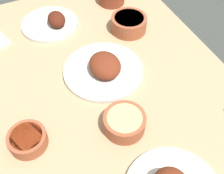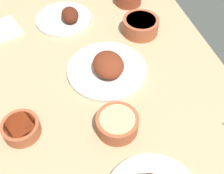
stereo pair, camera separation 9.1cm
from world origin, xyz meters
The scene contains 6 objects.
dining_table centered at (0.00, 0.00, 2.00)cm, with size 140.00×90.00×4.00cm, color tan.
plate_near_viewer centered at (-9.04, 0.86, 6.40)cm, with size 29.83×29.83×7.99cm.
plate_far_side centered at (-44.07, -8.80, 5.81)cm, with size 24.53×24.53×7.11cm.
bowl_sauce centered at (8.49, -31.89, 6.57)cm, with size 11.79×11.79×4.67cm.
bowl_potatoes centered at (15.39, -2.73, 7.05)cm, with size 13.45×13.45×5.61cm.
bowl_soup centered at (-27.88, 20.56, 7.50)cm, with size 15.12×15.12×6.49cm.
Camera 1 is at (56.49, -25.73, 81.35)cm, focal length 44.62 mm.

